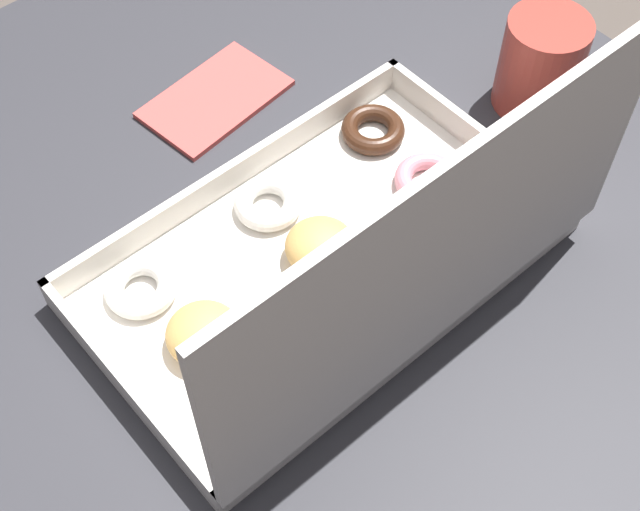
{
  "coord_description": "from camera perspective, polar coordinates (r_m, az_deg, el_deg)",
  "views": [
    {
      "loc": [
        0.28,
        0.42,
        1.42
      ],
      "look_at": [
        -0.02,
        0.07,
        0.77
      ],
      "focal_mm": 50.0,
      "sensor_mm": 36.0,
      "label": 1
    }
  ],
  "objects": [
    {
      "name": "paper_napkin",
      "position": [
        0.95,
        -6.73,
        9.94
      ],
      "size": [
        0.16,
        0.11,
        0.01
      ],
      "color": "#CC4C47",
      "rests_on": "dining_table"
    },
    {
      "name": "dining_table",
      "position": [
        0.93,
        -3.78,
        -2.74
      ],
      "size": [
        0.93,
        0.88,
        0.76
      ],
      "color": "#2D2D33",
      "rests_on": "ground_plane"
    },
    {
      "name": "coffee_mug",
      "position": [
        0.93,
        13.97,
        11.89
      ],
      "size": [
        0.08,
        0.08,
        0.1
      ],
      "color": "#A3382D",
      "rests_on": "dining_table"
    },
    {
      "name": "donut_box",
      "position": [
        0.75,
        2.18,
        -0.24
      ],
      "size": [
        0.42,
        0.26,
        0.26
      ],
      "color": "silver",
      "rests_on": "dining_table"
    },
    {
      "name": "ground_plane",
      "position": [
        1.51,
        -2.42,
        -15.85
      ],
      "size": [
        8.0,
        8.0,
        0.0
      ],
      "primitive_type": "plane",
      "color": "#564C44"
    }
  ]
}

